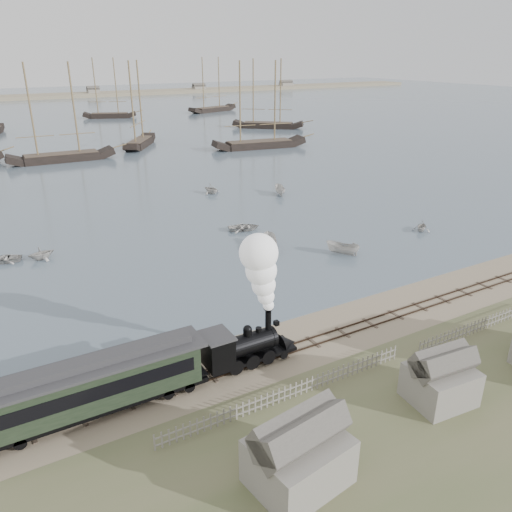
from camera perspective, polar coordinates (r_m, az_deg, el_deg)
ground at (r=42.85m, az=6.08°, el=-8.18°), size 600.00×600.00×0.00m
harbor_water at (r=201.99m, az=-24.13°, el=14.33°), size 600.00×336.00×0.06m
rail_track at (r=41.47m, az=7.71°, el=-9.32°), size 120.00×1.80×0.16m
picket_fence_west at (r=35.00m, az=3.97°, el=-15.98°), size 19.00×0.10×1.20m
picket_fence_east at (r=46.45m, az=24.47°, el=-7.68°), size 15.00×0.10×1.20m
shed_left at (r=29.87m, az=4.80°, el=-24.26°), size 5.00×4.00×4.10m
shed_mid at (r=36.91m, az=20.02°, el=-15.20°), size 4.00×3.50×3.60m
far_spit at (r=281.32m, az=-26.26°, el=15.74°), size 500.00×20.00×1.80m
locomotive at (r=36.30m, az=0.39°, el=-5.99°), size 7.73×2.89×9.63m
passenger_coach at (r=33.96m, az=-18.25°, el=-13.80°), size 14.86×2.87×3.61m
beached_dinghy at (r=37.02m, az=-22.49°, el=-14.80°), size 2.56×3.49×0.70m
rowboat_1 at (r=60.65m, az=-23.35°, el=0.32°), size 3.06×3.36×1.51m
rowboat_2 at (r=57.82m, az=9.85°, el=0.84°), size 3.91×3.56×1.49m
rowboat_3 at (r=65.04m, az=-1.40°, el=3.32°), size 4.02×4.79×0.85m
rowboat_4 at (r=68.10m, az=18.43°, el=3.27°), size 3.27×3.39×1.37m
rowboat_5 at (r=81.77m, az=2.74°, el=7.52°), size 4.03×2.65×1.46m
rowboat_6 at (r=61.79m, az=-26.92°, el=-0.27°), size 3.67×4.43×0.79m
rowboat_7 at (r=82.61m, az=-5.14°, el=7.68°), size 3.81×3.53×1.65m
rowboat_8 at (r=58.63m, az=1.57°, el=1.54°), size 4.38×3.16×1.59m
schooner_2 at (r=113.98m, az=-21.96°, el=14.95°), size 21.84×5.61×20.00m
schooner_3 at (r=127.21m, az=-13.48°, el=16.52°), size 12.88×16.78×20.00m
schooner_4 at (r=122.02m, az=0.40°, el=16.88°), size 23.31×8.71×20.00m
schooner_5 at (r=155.79m, az=1.40°, el=18.06°), size 19.62×17.31×20.00m
schooner_8 at (r=187.58m, az=-16.69°, el=17.91°), size 18.08×10.47×20.00m
schooner_9 at (r=201.13m, az=-5.06°, el=18.95°), size 21.75×11.02×20.00m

